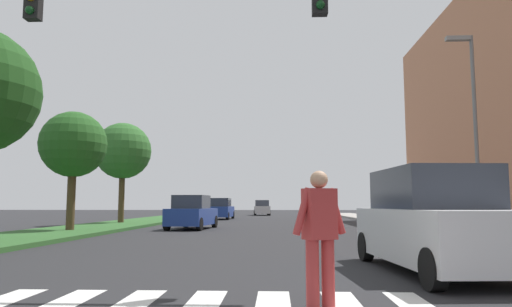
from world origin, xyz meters
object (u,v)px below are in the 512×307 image
(tree_distant, at_px, (123,151))
(sedan_distant, at_px, (220,210))
(street_lamp_right, at_px, (472,115))
(sedan_far_horizon, at_px, (262,208))
(tree_far, at_px, (73,145))
(sedan_midblock, at_px, (192,213))
(suv_crossing, at_px, (435,222))
(traffic_light_gantry, at_px, (33,36))
(pedestrian_performer, at_px, (320,232))

(tree_distant, relative_size, sedan_distant, 1.36)
(street_lamp_right, distance_m, sedan_distant, 25.17)
(sedan_distant, distance_m, sedan_far_horizon, 14.36)
(tree_far, xyz_separation_m, sedan_midblock, (4.76, 3.63, -3.11))
(tree_distant, height_order, sedan_midblock, tree_distant)
(tree_distant, xyz_separation_m, suv_crossing, (12.62, -19.52, -3.64))
(sedan_far_horizon, bearing_deg, tree_far, -102.76)
(tree_distant, bearing_deg, street_lamp_right, -33.35)
(traffic_light_gantry, bearing_deg, tree_distant, 103.96)
(tree_far, relative_size, street_lamp_right, 0.70)
(suv_crossing, bearing_deg, traffic_light_gantry, -173.11)
(suv_crossing, xyz_separation_m, sedan_midblock, (-7.35, 14.86, -0.13))
(sedan_midblock, bearing_deg, tree_distant, 138.53)
(street_lamp_right, bearing_deg, pedestrian_performer, -120.27)
(suv_crossing, bearing_deg, sedan_distant, 104.35)
(tree_far, xyz_separation_m, pedestrian_performer, (9.60, -14.55, -2.97))
(tree_far, distance_m, tree_distant, 8.33)
(tree_far, bearing_deg, traffic_light_gantry, -69.41)
(pedestrian_performer, relative_size, sedan_midblock, 0.39)
(traffic_light_gantry, height_order, street_lamp_right, street_lamp_right)
(street_lamp_right, height_order, pedestrian_performer, street_lamp_right)
(tree_far, relative_size, sedan_far_horizon, 1.19)
(pedestrian_performer, xyz_separation_m, sedan_midblock, (-4.85, 18.17, -0.14))
(sedan_far_horizon, bearing_deg, traffic_light_gantry, -93.67)
(tree_distant, distance_m, traffic_light_gantry, 21.06)
(suv_crossing, bearing_deg, tree_distant, 122.88)
(traffic_light_gantry, bearing_deg, suv_crossing, 6.89)
(tree_far, bearing_deg, tree_distant, 93.56)
(street_lamp_right, bearing_deg, traffic_light_gantry, -141.94)
(pedestrian_performer, distance_m, sedan_midblock, 18.81)
(traffic_light_gantry, relative_size, pedestrian_performer, 5.80)
(street_lamp_right, relative_size, pedestrian_performer, 4.44)
(tree_distant, xyz_separation_m, sedan_distant, (4.91, 10.63, -3.75))
(tree_far, relative_size, sedan_midblock, 1.23)
(traffic_light_gantry, height_order, sedan_midblock, traffic_light_gantry)
(tree_distant, bearing_deg, sedan_midblock, -41.47)
(tree_far, height_order, street_lamp_right, street_lamp_right)
(tree_distant, xyz_separation_m, traffic_light_gantry, (5.08, -20.43, -0.17))
(pedestrian_performer, xyz_separation_m, sedan_far_horizon, (-2.14, 47.49, -0.14))
(tree_distant, relative_size, pedestrian_performer, 3.67)
(suv_crossing, bearing_deg, street_lamp_right, 62.72)
(sedan_midblock, distance_m, sedan_far_horizon, 29.44)
(street_lamp_right, xyz_separation_m, pedestrian_performer, (-6.82, -11.69, -3.66))
(street_lamp_right, distance_m, pedestrian_performer, 14.02)
(pedestrian_performer, distance_m, sedan_distant, 33.87)
(tree_far, relative_size, sedan_distant, 1.15)
(tree_far, height_order, suv_crossing, tree_far)
(tree_distant, height_order, sedan_distant, tree_distant)
(tree_far, relative_size, traffic_light_gantry, 0.54)
(traffic_light_gantry, bearing_deg, tree_far, 110.59)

